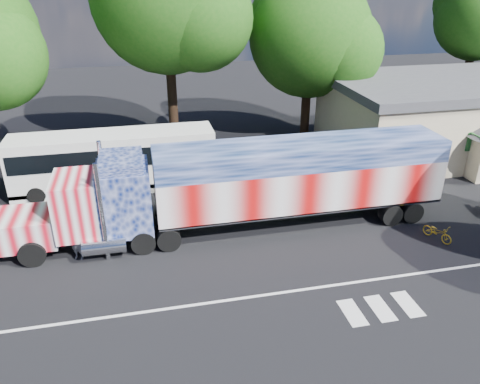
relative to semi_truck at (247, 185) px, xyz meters
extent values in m
plane|color=black|center=(-0.26, -2.56, -2.47)|extent=(100.00, 100.00, 0.00)
cube|color=silver|center=(-0.26, -5.56, -2.47)|extent=(30.00, 0.15, 0.01)
cube|color=silver|center=(2.54, -7.36, -2.47)|extent=(0.70, 1.60, 0.01)
cube|color=silver|center=(3.74, -7.36, -2.47)|extent=(0.70, 1.60, 0.01)
cube|color=silver|center=(4.94, -7.36, -2.47)|extent=(0.70, 1.60, 0.01)
cube|color=black|center=(-7.04, 0.00, -1.71)|extent=(9.84, 1.09, 0.33)
cube|color=pink|center=(-10.54, 0.00, -1.16)|extent=(2.84, 2.40, 1.42)
cube|color=pink|center=(-8.14, 0.00, -0.18)|extent=(1.97, 2.73, 2.73)
cube|color=black|center=(-9.07, 0.00, 0.31)|extent=(0.07, 2.29, 0.98)
cube|color=#465288|center=(-5.95, 0.00, -0.07)|extent=(2.40, 2.73, 3.17)
cube|color=#465288|center=(-5.95, 0.00, 1.73)|extent=(1.97, 2.62, 0.55)
cylinder|color=silver|center=(-6.93, 1.44, -0.07)|extent=(0.22, 0.22, 4.81)
cylinder|color=silver|center=(-6.93, -1.44, -0.07)|extent=(0.22, 0.22, 4.81)
cylinder|color=silver|center=(-7.04, 1.42, -1.76)|extent=(1.97, 0.72, 0.72)
cylinder|color=silver|center=(-7.04, -1.42, -1.76)|extent=(1.97, 0.72, 0.72)
cylinder|color=black|center=(-10.21, -1.20, -1.87)|extent=(1.20, 0.38, 1.20)
cylinder|color=black|center=(-10.21, 1.20, -1.87)|extent=(1.20, 0.38, 1.20)
cylinder|color=black|center=(-5.30, -1.15, -1.91)|extent=(1.14, 0.60, 1.14)
cylinder|color=black|center=(-5.30, 1.15, -1.91)|extent=(1.14, 0.60, 1.14)
cylinder|color=black|center=(-4.09, -1.15, -1.91)|extent=(1.14, 0.60, 1.14)
cylinder|color=black|center=(-4.09, 1.15, -1.91)|extent=(1.14, 0.60, 1.14)
cube|color=black|center=(2.79, 0.00, -1.44)|extent=(14.21, 1.20, 0.33)
cube|color=#DB7979|center=(2.79, 0.00, -0.18)|extent=(14.64, 2.84, 2.19)
cube|color=#47598F|center=(2.79, 0.00, 1.46)|extent=(14.64, 2.84, 1.09)
cube|color=silver|center=(2.79, 0.00, -1.27)|extent=(14.64, 2.84, 0.13)
cube|color=silver|center=(10.13, 0.00, 0.37)|extent=(0.04, 2.73, 3.17)
cylinder|color=black|center=(7.49, -1.15, -1.91)|extent=(1.14, 0.60, 1.14)
cylinder|color=black|center=(7.49, 1.15, -1.91)|extent=(1.14, 0.60, 1.14)
cylinder|color=black|center=(8.69, -1.15, -1.91)|extent=(1.14, 0.60, 1.14)
cylinder|color=black|center=(8.69, 1.15, -1.91)|extent=(1.14, 0.60, 1.14)
cube|color=silver|center=(-6.63, 6.61, -0.74)|extent=(11.91, 2.58, 3.47)
cube|color=black|center=(-6.63, 6.61, -0.09)|extent=(11.51, 2.64, 1.09)
cube|color=black|center=(-6.63, 6.61, -2.03)|extent=(11.91, 2.58, 0.25)
cube|color=black|center=(-12.59, 6.61, -0.59)|extent=(0.06, 2.28, 1.39)
cylinder|color=black|center=(-11.10, 5.37, -1.98)|extent=(0.99, 0.30, 0.99)
cylinder|color=black|center=(-11.10, 7.85, -1.98)|extent=(0.99, 0.30, 0.99)
cylinder|color=black|center=(-3.65, 5.37, -1.98)|extent=(0.99, 0.30, 0.99)
cylinder|color=black|center=(-3.65, 7.85, -1.98)|extent=(0.99, 0.30, 0.99)
cylinder|color=black|center=(-2.76, 5.37, -1.98)|extent=(0.99, 0.30, 0.99)
cylinder|color=black|center=(-2.76, 7.85, -1.98)|extent=(0.99, 0.30, 0.99)
cube|color=beige|center=(19.74, 8.44, -0.17)|extent=(22.00, 10.00, 4.60)
cube|color=#1E5926|center=(11.74, 3.40, -0.07)|extent=(1.60, 0.08, 1.20)
cube|color=#1E5926|center=(15.74, 3.40, -0.07)|extent=(1.60, 0.08, 1.20)
imported|color=slate|center=(-8.27, -1.06, -1.63)|extent=(0.72, 0.61, 1.68)
imported|color=gold|center=(8.97, -3.15, -2.05)|extent=(1.13, 1.70, 0.84)
cylinder|color=black|center=(23.84, 16.01, 0.93)|extent=(0.70, 0.70, 6.81)
sphere|color=#235413|center=(23.84, 16.01, 6.03)|extent=(7.19, 7.19, 7.19)
sphere|color=#235413|center=(22.76, 17.09, 7.01)|extent=(4.67, 4.67, 4.67)
cylinder|color=black|center=(-2.43, 13.70, 1.71)|extent=(0.70, 0.70, 8.36)
sphere|color=#235413|center=(-0.40, 12.18, 6.79)|extent=(7.12, 7.12, 7.12)
cylinder|color=black|center=(7.93, 13.53, 0.61)|extent=(0.70, 0.70, 6.17)
sphere|color=#235413|center=(7.93, 13.53, 5.24)|extent=(9.04, 9.04, 9.04)
sphere|color=#235413|center=(9.74, 12.18, 4.36)|extent=(6.33, 6.33, 6.33)
sphere|color=#235413|center=(6.57, 14.89, 6.13)|extent=(5.88, 5.88, 5.88)
camera|label=1|loc=(-4.91, -20.56, 9.74)|focal=35.00mm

